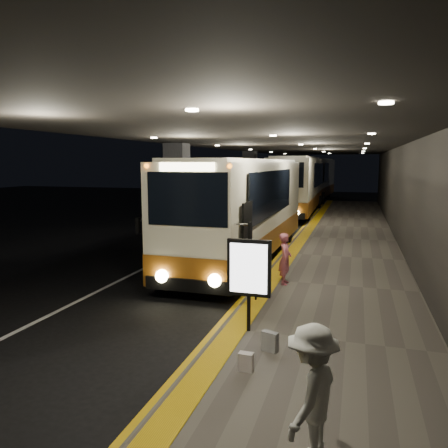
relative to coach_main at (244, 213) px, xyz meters
The scene contains 17 objects.
ground 4.72m from the coach_main, 105.18° to the right, with size 90.00×90.00×0.00m, color black.
lane_line_white 3.52m from the coach_main, 165.27° to the left, with size 0.12×50.00×0.01m, color silver.
kerb_stripe_yellow 2.27m from the coach_main, 32.77° to the left, with size 0.18×50.00×0.01m, color gold.
sidewalk 4.05m from the coach_main, 12.13° to the left, with size 4.50×50.00×0.15m, color #514C44.
tactile_strip 2.47m from the coach_main, 24.45° to the left, with size 0.50×50.00×0.01m, color gold.
terminal_wall 6.03m from the coach_main, ahead, with size 0.10×50.00×6.00m, color black.
support_columns 2.69m from the coach_main, behind, with size 0.80×24.80×4.40m.
canopy 3.24m from the coach_main, 29.78° to the left, with size 9.00×50.00×0.40m, color black.
coach_main is the anchor object (origin of this frame).
coach_second 15.62m from the coach_main, 90.11° to the left, with size 2.85×12.58×3.94m.
coach_third 27.85m from the coach_main, 90.06° to the left, with size 3.24×12.64×3.94m.
passenger_boarding 4.26m from the coach_main, 59.09° to the right, with size 0.55×0.36×1.50m, color #C55C6C.
passenger_waiting_white 11.71m from the coach_main, 71.77° to the right, with size 1.08×0.50×1.67m, color beige.
bag_polka 8.77m from the coach_main, 72.44° to the right, with size 0.31×0.13×0.38m, color black.
bag_plain 9.55m from the coach_main, 75.44° to the right, with size 0.25×0.15×0.32m, color beige.
info_sign 7.66m from the coach_main, 74.94° to the right, with size 0.92×0.12×1.95m.
stanchion_post 5.68m from the coach_main, 72.54° to the right, with size 0.05×0.05×1.04m, color black.
Camera 1 is at (5.21, -11.73, 3.67)m, focal length 35.00 mm.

